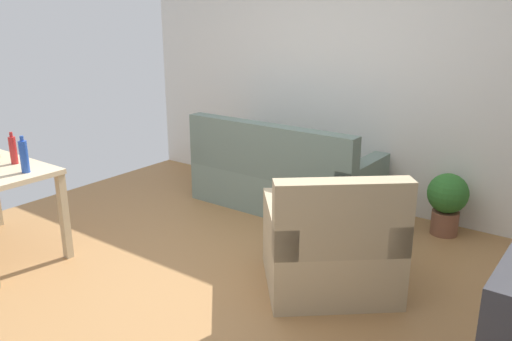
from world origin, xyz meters
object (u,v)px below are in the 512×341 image
potted_plant (447,200)px  armchair (331,247)px  bottle_red (13,150)px  bottle_blue (24,156)px  couch (282,179)px

potted_plant → armchair: (-0.37, -1.47, -0.01)m
armchair → bottle_red: (-2.39, -0.97, 0.55)m
bottle_red → bottle_blue: size_ratio=0.91×
potted_plant → bottle_blue: 3.56m
couch → armchair: bearing=135.8°
potted_plant → armchair: 1.52m
potted_plant → bottle_red: 3.72m
couch → bottle_red: bottle_red is taller
potted_plant → bottle_blue: bearing=-134.5°
couch → armchair: (1.19, -1.16, 0.01)m
bottle_red → bottle_blue: 0.30m
potted_plant → couch: bearing=-168.7°
bottle_red → potted_plant: bearing=41.4°
bottle_blue → armchair: bearing=26.5°
armchair → potted_plant: bearing=-144.7°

